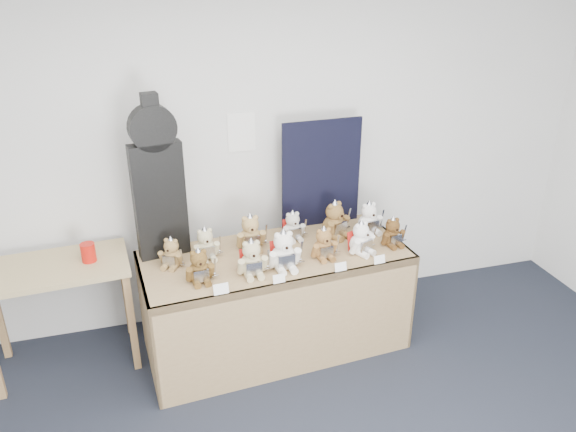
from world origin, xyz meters
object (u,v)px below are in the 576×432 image
object	(u,v)px
teddy_back_centre_left	(251,234)
teddy_back_far_left	(172,254)
guitar_case	(158,180)
teddy_back_left	(206,245)
side_table	(57,282)
teddy_front_end	(393,233)
teddy_front_centre	(284,252)
teddy_front_right	(324,244)
teddy_front_far_right	(361,239)
teddy_front_far_left	(199,267)
teddy_back_centre_right	(293,227)
display_table	(279,280)
teddy_back_end	(369,219)
red_cup	(88,252)
teddy_back_right	(335,221)
teddy_front_left	(252,259)

from	to	relation	value
teddy_back_centre_left	teddy_back_far_left	world-z (taller)	teddy_back_centre_left
guitar_case	teddy_back_left	bearing A→B (deg)	-36.74
side_table	guitar_case	distance (m)	1.01
teddy_front_end	teddy_back_left	size ratio (longest dim) A/B	0.94
teddy_front_centre	teddy_front_right	xyz separation A→B (m)	(0.31, 0.07, -0.02)
teddy_front_far_right	teddy_front_end	bearing A→B (deg)	-13.42
teddy_front_far_left	teddy_back_centre_left	size ratio (longest dim) A/B	0.89
side_table	teddy_front_centre	xyz separation A→B (m)	(1.53, -0.43, 0.23)
teddy_front_far_left	teddy_back_far_left	world-z (taller)	teddy_front_far_left
teddy_back_centre_right	teddy_front_centre	bearing A→B (deg)	-119.10
display_table	teddy_front_end	xyz separation A→B (m)	(0.86, -0.02, 0.27)
teddy_front_far_right	teddy_back_centre_left	bearing A→B (deg)	135.71
side_table	teddy_front_centre	distance (m)	1.60
teddy_back_end	teddy_back_far_left	world-z (taller)	teddy_back_end
teddy_front_end	teddy_back_left	world-z (taller)	teddy_back_left
teddy_front_centre	teddy_back_centre_right	world-z (taller)	teddy_front_centre
teddy_back_centre_right	teddy_front_end	bearing A→B (deg)	-28.58
guitar_case	teddy_back_left	world-z (taller)	guitar_case
display_table	teddy_front_centre	size ratio (longest dim) A/B	6.26
guitar_case	teddy_back_centre_right	world-z (taller)	guitar_case
guitar_case	teddy_back_centre_left	bearing A→B (deg)	-17.32
teddy_back_far_left	teddy_front_centre	bearing A→B (deg)	11.27
side_table	guitar_case	xyz separation A→B (m)	(0.76, 0.00, 0.68)
red_cup	teddy_front_right	size ratio (longest dim) A/B	0.51
side_table	teddy_back_left	world-z (taller)	teddy_back_left
red_cup	teddy_back_centre_left	world-z (taller)	teddy_back_centre_left
teddy_front_far_left	teddy_front_end	distance (m)	1.45
side_table	teddy_front_centre	size ratio (longest dim) A/B	3.24
guitar_case	teddy_back_far_left	distance (m)	0.51
teddy_back_far_left	guitar_case	bearing A→B (deg)	129.80
teddy_front_far_left	teddy_front_end	xyz separation A→B (m)	(1.44, 0.12, -0.01)
red_cup	teddy_back_left	xyz separation A→B (m)	(0.80, -0.14, 0.01)
teddy_front_end	teddy_front_centre	bearing A→B (deg)	178.91
teddy_back_left	teddy_back_far_left	xyz separation A→B (m)	(-0.24, -0.05, -0.01)
teddy_back_centre_left	teddy_back_far_left	distance (m)	0.59
guitar_case	teddy_front_right	world-z (taller)	guitar_case
guitar_case	teddy_back_centre_right	bearing A→B (deg)	-11.01
teddy_back_right	guitar_case	bearing A→B (deg)	150.17
teddy_front_right	teddy_back_left	world-z (taller)	same
teddy_front_right	teddy_back_centre_left	world-z (taller)	teddy_back_centre_left
teddy_front_left	teddy_front_end	bearing A→B (deg)	4.88
teddy_front_far_right	teddy_back_left	bearing A→B (deg)	144.90
teddy_front_right	teddy_back_right	distance (m)	0.35
display_table	teddy_back_centre_left	distance (m)	0.39
teddy_back_centre_left	teddy_back_centre_right	distance (m)	0.34
red_cup	teddy_back_centre_left	distance (m)	1.14
teddy_front_end	teddy_back_centre_right	size ratio (longest dim) A/B	0.99
red_cup	teddy_front_centre	xyz separation A→B (m)	(1.29, -0.43, 0.04)
teddy_front_left	teddy_front_end	xyz separation A→B (m)	(1.09, 0.13, -0.02)
display_table	side_table	size ratio (longest dim) A/B	1.93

